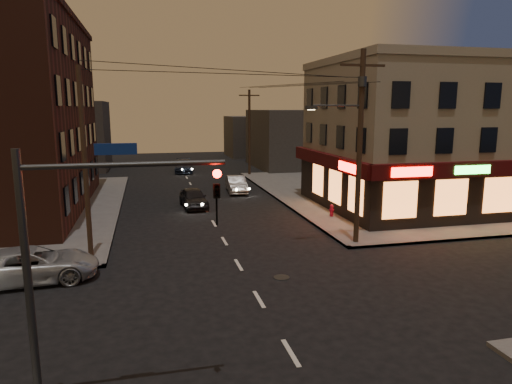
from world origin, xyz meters
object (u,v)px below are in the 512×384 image
object	(u,v)px
sedan_mid	(236,184)
fire_hydrant	(332,210)
sedan_far	(184,166)
suv_cross	(32,265)
sedan_near	(193,198)

from	to	relation	value
sedan_mid	fire_hydrant	bearing A→B (deg)	-64.60
sedan_mid	sedan_far	size ratio (longest dim) A/B	0.89
sedan_mid	fire_hydrant	world-z (taller)	sedan_mid
suv_cross	sedan_far	xyz separation A→B (m)	(8.90, 32.33, -0.02)
suv_cross	fire_hydrant	size ratio (longest dim) A/B	6.65
suv_cross	sedan_mid	xyz separation A→B (m)	(12.32, 18.40, -0.01)
sedan_mid	suv_cross	bearing A→B (deg)	-120.15
suv_cross	sedan_mid	bearing A→B (deg)	-39.47
sedan_near	fire_hydrant	world-z (taller)	sedan_near
sedan_near	sedan_far	xyz separation A→B (m)	(0.81, 19.23, -0.01)
sedan_near	sedan_mid	xyz separation A→B (m)	(4.24, 5.29, 0.00)
suv_cross	sedan_mid	distance (m)	22.15
sedan_mid	sedan_far	world-z (taller)	sedan_mid
sedan_near	suv_cross	bearing A→B (deg)	-126.13
sedan_far	suv_cross	bearing A→B (deg)	-100.79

